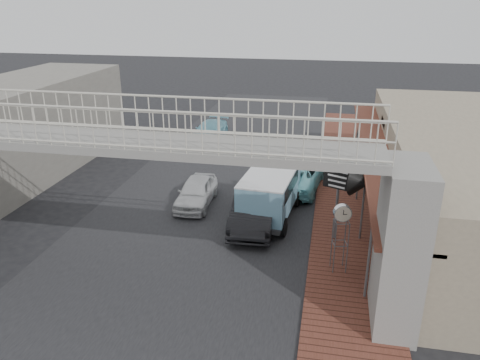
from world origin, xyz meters
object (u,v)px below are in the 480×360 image
at_px(motorcycle_near, 349,167).
at_px(arrow_sign, 358,183).
at_px(dark_sedan, 256,206).
at_px(angkot_van, 270,190).
at_px(angkot_far, 209,130).
at_px(white_hatchback, 196,192).
at_px(angkot_curb, 298,175).
at_px(motorcycle_far, 340,168).
at_px(street_clock, 342,216).

xyz_separation_m(motorcycle_near, arrow_sign, (0.03, -7.73, 2.08)).
distance_m(dark_sedan, motorcycle_near, 7.66).
bearing_deg(angkot_van, motorcycle_near, 64.98).
bearing_deg(angkot_far, white_hatchback, -71.25).
bearing_deg(angkot_curb, arrow_sign, 121.66).
xyz_separation_m(motorcycle_far, street_clock, (-0.03, -9.22, 1.52)).
distance_m(angkot_far, motorcycle_far, 10.80).
relative_size(motorcycle_near, street_clock, 0.71).
xyz_separation_m(dark_sedan, motorcycle_near, (4.01, 6.52, -0.25)).
relative_size(angkot_curb, motorcycle_far, 2.67).
height_order(angkot_van, arrow_sign, arrow_sign).
bearing_deg(arrow_sign, white_hatchback, -176.16).
xyz_separation_m(angkot_far, arrow_sign, (9.32, -13.47, 2.06)).
bearing_deg(arrow_sign, motorcycle_near, 114.45).
height_order(street_clock, arrow_sign, arrow_sign).
bearing_deg(angkot_curb, angkot_van, 84.02).
bearing_deg(motorcycle_far, street_clock, 164.52).
distance_m(white_hatchback, arrow_sign, 7.83).
distance_m(angkot_van, street_clock, 4.88).
bearing_deg(angkot_curb, dark_sedan, 79.35).
bearing_deg(motorcycle_far, arrow_sign, 168.83).
distance_m(white_hatchback, motorcycle_far, 8.01).
relative_size(white_hatchback, arrow_sign, 1.18).
xyz_separation_m(dark_sedan, angkot_van, (0.53, 0.58, 0.56)).
bearing_deg(angkot_curb, motorcycle_far, -137.21).
bearing_deg(angkot_van, angkot_curb, 82.35).
relative_size(dark_sedan, angkot_van, 1.08).
height_order(motorcycle_near, street_clock, street_clock).
xyz_separation_m(angkot_van, motorcycle_far, (3.00, 5.43, -0.72)).
xyz_separation_m(white_hatchback, angkot_far, (-2.22, 10.84, -0.04)).
bearing_deg(white_hatchback, angkot_far, 99.55).
height_order(white_hatchback, angkot_curb, angkot_curb).
bearing_deg(dark_sedan, angkot_van, 45.24).
bearing_deg(street_clock, dark_sedan, 124.21).
xyz_separation_m(angkot_van, arrow_sign, (3.52, -1.78, 1.27)).
relative_size(white_hatchback, dark_sedan, 0.75).
height_order(angkot_curb, arrow_sign, arrow_sign).
distance_m(motorcycle_far, street_clock, 9.34).
height_order(dark_sedan, motorcycle_near, dark_sedan).
bearing_deg(arrow_sign, motorcycle_far, 118.32).
bearing_deg(arrow_sign, angkot_far, 148.87).
relative_size(motorcycle_near, motorcycle_far, 0.95).
height_order(white_hatchback, motorcycle_near, white_hatchback).
distance_m(angkot_far, angkot_van, 13.07).
height_order(dark_sedan, arrow_sign, arrow_sign).
bearing_deg(angkot_van, white_hatchback, 171.94).
relative_size(angkot_curb, angkot_van, 1.09).
height_order(dark_sedan, motorcycle_far, dark_sedan).
distance_m(angkot_far, arrow_sign, 16.51).
xyz_separation_m(motorcycle_near, street_clock, (-0.52, -9.74, 1.61)).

